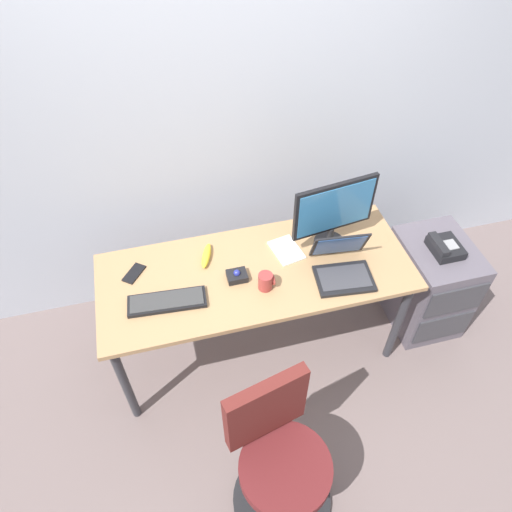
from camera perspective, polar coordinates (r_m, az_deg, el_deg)
The scene contains 14 objects.
ground_plane at distance 3.27m, azimuth 0.00°, elevation -10.48°, with size 8.00×8.00×0.00m, color #6E5D5B.
back_wall at distance 2.79m, azimuth -3.79°, elevation 17.82°, with size 6.00×0.10×2.80m, color #B4BAC5.
desk at distance 2.72m, azimuth 0.00°, elevation -2.82°, with size 1.76×0.70×0.76m.
file_cabinet at distance 3.35m, azimuth 19.91°, elevation -3.16°, with size 0.42×0.53×0.67m.
desk_phone at distance 3.08m, azimuth 21.64°, elevation 0.99°, with size 0.17×0.20×0.09m.
office_chair at distance 2.49m, azimuth 2.73°, elevation -23.24°, with size 0.52×0.53×0.93m.
monitor_main at distance 2.67m, azimuth 9.35°, elevation 5.34°, with size 0.49×0.18×0.44m.
keyboard at distance 2.55m, azimuth -10.60°, elevation -5.35°, with size 0.42×0.17×0.03m.
laptop at distance 2.66m, azimuth 10.29°, elevation -1.21°, with size 0.34×0.34×0.23m.
trackball_mouse at distance 2.61m, azimuth -2.29°, elevation -2.37°, with size 0.11×0.09×0.07m.
coffee_mug at distance 2.55m, azimuth 1.20°, elevation -3.04°, with size 0.09×0.08×0.10m.
paper_notepad at distance 2.77m, azimuth 3.66°, elevation 0.70°, with size 0.15×0.21×0.01m, color white.
cell_phone at distance 2.73m, azimuth -14.39°, elevation -2.03°, with size 0.07×0.14×0.01m, color black.
banana at distance 2.73m, azimuth -5.95°, elevation 0.05°, with size 0.19×0.04×0.04m, color yellow.
Camera 1 is at (-0.44, -1.70, 2.76)m, focal length 33.43 mm.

